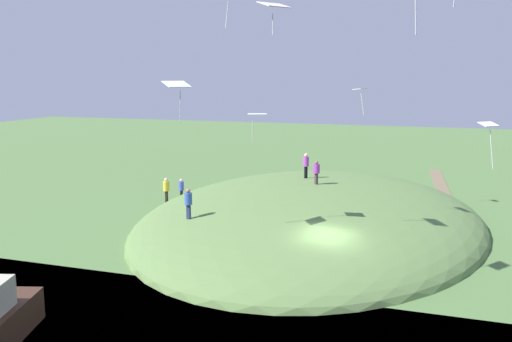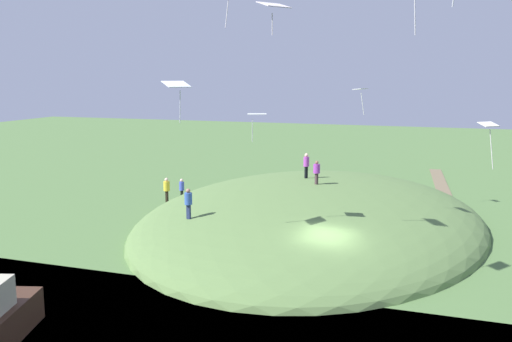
{
  "view_description": "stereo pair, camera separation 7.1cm",
  "coord_description": "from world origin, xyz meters",
  "px_view_note": "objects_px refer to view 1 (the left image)",
  "views": [
    {
      "loc": [
        -25.43,
        -4.76,
        9.39
      ],
      "look_at": [
        2.53,
        4.54,
        4.24
      ],
      "focal_mm": 38.52,
      "sensor_mm": 36.0,
      "label": 1
    },
    {
      "loc": [
        -25.41,
        -4.83,
        9.39
      ],
      "look_at": [
        2.53,
        4.54,
        4.24
      ],
      "focal_mm": 38.52,
      "sensor_mm": 36.0,
      "label": 2
    }
  ],
  "objects_px": {
    "kite_5": "(361,91)",
    "kite_4": "(274,6)",
    "person_with_child": "(188,200)",
    "kite_3": "(177,86)",
    "mooring_post": "(208,273)",
    "kite_2": "(489,128)",
    "person_on_hilltop": "(181,187)",
    "person_near_shore": "(166,187)",
    "person_walking_path": "(306,162)",
    "person_watching_kites": "(316,170)",
    "kite_11": "(257,115)"
  },
  "relations": [
    {
      "from": "person_on_hilltop",
      "to": "mooring_post",
      "type": "xyz_separation_m",
      "value": [
        -14.79,
        -8.55,
        -0.58
      ]
    },
    {
      "from": "person_near_shore",
      "to": "kite_11",
      "type": "bearing_deg",
      "value": -134.9
    },
    {
      "from": "kite_2",
      "to": "mooring_post",
      "type": "bearing_deg",
      "value": 107.47
    },
    {
      "from": "kite_2",
      "to": "kite_3",
      "type": "xyz_separation_m",
      "value": [
        -2.8,
        13.48,
        1.78
      ]
    },
    {
      "from": "person_near_shore",
      "to": "person_with_child",
      "type": "bearing_deg",
      "value": -147.82
    },
    {
      "from": "person_walking_path",
      "to": "kite_3",
      "type": "height_order",
      "value": "kite_3"
    },
    {
      "from": "person_with_child",
      "to": "kite_3",
      "type": "xyz_separation_m",
      "value": [
        -3.93,
        -1.43,
        6.3
      ]
    },
    {
      "from": "person_walking_path",
      "to": "kite_3",
      "type": "bearing_deg",
      "value": -153.93
    },
    {
      "from": "person_watching_kites",
      "to": "kite_4",
      "type": "bearing_deg",
      "value": -37.01
    },
    {
      "from": "person_on_hilltop",
      "to": "kite_2",
      "type": "relative_size",
      "value": 0.84
    },
    {
      "from": "person_on_hilltop",
      "to": "person_with_child",
      "type": "bearing_deg",
      "value": -84.97
    },
    {
      "from": "person_watching_kites",
      "to": "kite_4",
      "type": "distance_m",
      "value": 17.03
    },
    {
      "from": "person_watching_kites",
      "to": "person_on_hilltop",
      "type": "bearing_deg",
      "value": -138.87
    },
    {
      "from": "mooring_post",
      "to": "person_on_hilltop",
      "type": "bearing_deg",
      "value": 30.04
    },
    {
      "from": "kite_2",
      "to": "kite_11",
      "type": "xyz_separation_m",
      "value": [
        -0.08,
        10.54,
        0.31
      ]
    },
    {
      "from": "kite_5",
      "to": "kite_11",
      "type": "distance_m",
      "value": 6.95
    },
    {
      "from": "kite_5",
      "to": "kite_11",
      "type": "xyz_separation_m",
      "value": [
        -5.37,
        4.28,
        -1.09
      ]
    },
    {
      "from": "person_with_child",
      "to": "kite_3",
      "type": "relative_size",
      "value": 0.88
    },
    {
      "from": "kite_4",
      "to": "mooring_post",
      "type": "xyz_separation_m",
      "value": [
        0.94,
        3.37,
        -11.53
      ]
    },
    {
      "from": "person_walking_path",
      "to": "kite_5",
      "type": "distance_m",
      "value": 9.86
    },
    {
      "from": "person_walking_path",
      "to": "person_near_shore",
      "type": "height_order",
      "value": "person_walking_path"
    },
    {
      "from": "person_watching_kites",
      "to": "person_near_shore",
      "type": "xyz_separation_m",
      "value": [
        -1.44,
        10.46,
        -1.58
      ]
    },
    {
      "from": "person_walking_path",
      "to": "person_on_hilltop",
      "type": "relative_size",
      "value": 1.05
    },
    {
      "from": "kite_3",
      "to": "kite_11",
      "type": "height_order",
      "value": "kite_3"
    },
    {
      "from": "kite_11",
      "to": "person_on_hilltop",
      "type": "bearing_deg",
      "value": 40.94
    },
    {
      "from": "person_near_shore",
      "to": "mooring_post",
      "type": "xyz_separation_m",
      "value": [
        -12.11,
        -8.4,
        -1.09
      ]
    },
    {
      "from": "person_near_shore",
      "to": "mooring_post",
      "type": "relative_size",
      "value": 1.79
    },
    {
      "from": "person_near_shore",
      "to": "kite_2",
      "type": "relative_size",
      "value": 0.88
    },
    {
      "from": "kite_5",
      "to": "mooring_post",
      "type": "distance_m",
      "value": 13.22
    },
    {
      "from": "kite_5",
      "to": "mooring_post",
      "type": "height_order",
      "value": "kite_5"
    },
    {
      "from": "mooring_post",
      "to": "person_walking_path",
      "type": "bearing_deg",
      "value": -2.87
    },
    {
      "from": "kite_2",
      "to": "person_near_shore",
      "type": "bearing_deg",
      "value": 67.25
    },
    {
      "from": "person_with_child",
      "to": "person_on_hilltop",
      "type": "bearing_deg",
      "value": -47.56
    },
    {
      "from": "kite_3",
      "to": "mooring_post",
      "type": "relative_size",
      "value": 1.95
    },
    {
      "from": "person_watching_kites",
      "to": "kite_3",
      "type": "height_order",
      "value": "kite_3"
    },
    {
      "from": "kite_5",
      "to": "kite_4",
      "type": "bearing_deg",
      "value": 168.26
    },
    {
      "from": "person_watching_kites",
      "to": "kite_11",
      "type": "distance_m",
      "value": 10.86
    },
    {
      "from": "person_on_hilltop",
      "to": "kite_11",
      "type": "xyz_separation_m",
      "value": [
        -11.19,
        -9.7,
        6.38
      ]
    },
    {
      "from": "person_on_hilltop",
      "to": "kite_5",
      "type": "xyz_separation_m",
      "value": [
        -5.82,
        -13.98,
        7.47
      ]
    },
    {
      "from": "kite_2",
      "to": "kite_3",
      "type": "relative_size",
      "value": 1.04
    },
    {
      "from": "person_on_hilltop",
      "to": "kite_5",
      "type": "relative_size",
      "value": 1.16
    },
    {
      "from": "person_with_child",
      "to": "kite_2",
      "type": "xyz_separation_m",
      "value": [
        -1.12,
        -14.9,
        4.52
      ]
    },
    {
      "from": "person_on_hilltop",
      "to": "mooring_post",
      "type": "distance_m",
      "value": 17.09
    },
    {
      "from": "person_walking_path",
      "to": "kite_4",
      "type": "xyz_separation_m",
      "value": [
        -16.82,
        -2.57,
        8.78
      ]
    },
    {
      "from": "kite_3",
      "to": "kite_5",
      "type": "bearing_deg",
      "value": -41.71
    },
    {
      "from": "person_with_child",
      "to": "kite_5",
      "type": "xyz_separation_m",
      "value": [
        4.17,
        -8.64,
        5.92
      ]
    },
    {
      "from": "person_with_child",
      "to": "person_on_hilltop",
      "type": "xyz_separation_m",
      "value": [
        9.99,
        5.34,
        -1.55
      ]
    },
    {
      "from": "person_watching_kites",
      "to": "kite_2",
      "type": "distance_m",
      "value": 14.35
    },
    {
      "from": "person_with_child",
      "to": "kite_4",
      "type": "xyz_separation_m",
      "value": [
        -5.75,
        -6.58,
        9.4
      ]
    },
    {
      "from": "person_with_child",
      "to": "person_watching_kites",
      "type": "bearing_deg",
      "value": -106.77
    }
  ]
}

